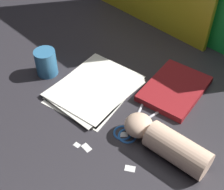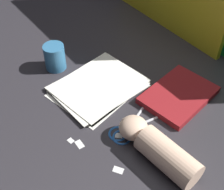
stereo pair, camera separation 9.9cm
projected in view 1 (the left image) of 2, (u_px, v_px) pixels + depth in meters
name	position (u px, v px, depth m)	size (l,w,h in m)	color
ground_plane	(106.00, 94.00, 1.07)	(6.00, 6.00, 0.00)	#2D2B30
backdrop_panel_center	(218.00, 0.00, 1.14)	(0.65, 0.10, 0.40)	green
paper_stack	(94.00, 88.00, 1.09)	(0.25, 0.31, 0.02)	white
book_closed	(175.00, 89.00, 1.08)	(0.18, 0.25, 0.02)	maroon
scissors	(130.00, 128.00, 0.96)	(0.09, 0.19, 0.01)	silver
hand_forearm	(166.00, 143.00, 0.88)	(0.27, 0.10, 0.08)	beige
paper_scrap_near	(77.00, 145.00, 0.92)	(0.02, 0.02, 0.00)	white
paper_scrap_mid	(124.00, 134.00, 0.95)	(0.03, 0.03, 0.00)	white
paper_scrap_far	(130.00, 168.00, 0.87)	(0.03, 0.03, 0.00)	white
paper_scrap_side	(87.00, 148.00, 0.92)	(0.03, 0.02, 0.00)	white
mug	(46.00, 63.00, 1.12)	(0.08, 0.08, 0.10)	teal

